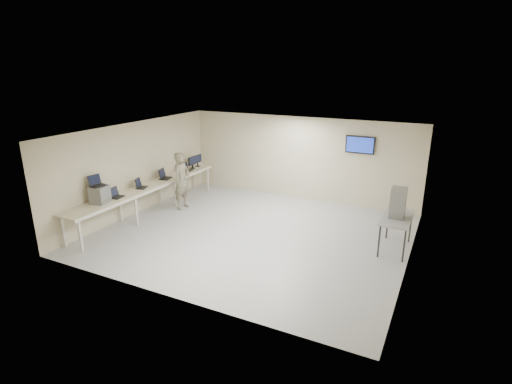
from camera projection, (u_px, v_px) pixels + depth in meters
The scene contains 13 objects.
room at pixel (255, 184), 10.53m from camera, with size 8.01×7.01×2.81m.
workbench at pixel (148, 188), 12.20m from camera, with size 0.76×6.00×0.90m.
equipment_box at pixel (100, 195), 10.60m from camera, with size 0.39×0.44×0.46m, color slate.
laptop_on_box at pixel (97, 183), 10.53m from camera, with size 0.37×0.42×0.30m.
laptop_0 at pixel (116, 195), 11.09m from camera, with size 0.33×0.38×0.28m.
laptop_1 at pixel (140, 185), 11.95m from camera, with size 0.41×0.43×0.28m.
laptop_2 at pixel (164, 176), 12.92m from camera, with size 0.41×0.46×0.31m.
laptop_3 at pixel (187, 169), 13.86m from camera, with size 0.32×0.37×0.27m.
monitor_near at pixel (192, 161), 14.11m from camera, with size 0.19×0.43×0.43m.
monitor_far at pixel (198, 160), 14.39m from camera, with size 0.19×0.42×0.42m.
soldier at pixel (182, 181), 12.64m from camera, with size 0.67×0.44×1.83m, color #5B5E46.
side_table at pixel (397, 220), 9.79m from camera, with size 0.67×1.43×0.86m.
storage_bins at pixel (398, 203), 9.66m from camera, with size 0.35×0.39×0.75m.
Camera 1 is at (4.57, -8.96, 4.43)m, focal length 28.00 mm.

